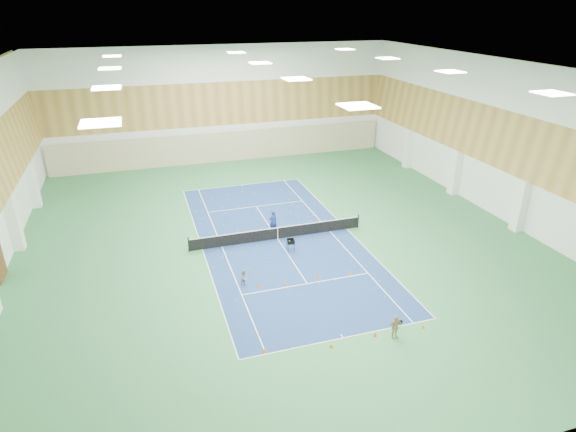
{
  "coord_description": "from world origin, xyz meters",
  "views": [
    {
      "loc": [
        -8.77,
        -30.13,
        15.84
      ],
      "look_at": [
        0.61,
        -0.56,
        2.0
      ],
      "focal_mm": 30.0,
      "sensor_mm": 36.0,
      "label": 1
    }
  ],
  "objects": [
    {
      "name": "back_curtain",
      "position": [
        0.0,
        19.75,
        1.6
      ],
      "size": [
        35.4,
        0.16,
        3.2
      ],
      "primitive_type": "cube",
      "color": "#C6B793",
      "rests_on": "ground"
    },
    {
      "name": "court_surface",
      "position": [
        0.0,
        0.0,
        0.01
      ],
      "size": [
        10.97,
        23.77,
        0.01
      ],
      "primitive_type": "cube",
      "color": "navy",
      "rests_on": "ground"
    },
    {
      "name": "child_apron",
      "position": [
        2.54,
        -12.61,
        0.66
      ],
      "size": [
        0.78,
        0.34,
        1.32
      ],
      "primitive_type": "imported",
      "rotation": [
        0.0,
        0.0,
        -0.02
      ],
      "color": "tan",
      "rests_on": "ground"
    },
    {
      "name": "ball_cart",
      "position": [
        0.34,
        -2.02,
        0.45
      ],
      "size": [
        0.57,
        0.57,
        0.9
      ],
      "primitive_type": null,
      "rotation": [
        0.0,
        0.0,
        -0.12
      ],
      "color": "black",
      "rests_on": "ground"
    },
    {
      "name": "door_left_b",
      "position": [
        -17.92,
        0.0,
        1.1
      ],
      "size": [
        0.08,
        1.8,
        2.2
      ],
      "primitive_type": "cube",
      "color": "#593319",
      "rests_on": "ground"
    },
    {
      "name": "cone_svc_b",
      "position": [
        -1.3,
        -5.95,
        0.12
      ],
      "size": [
        0.22,
        0.22,
        0.25
      ],
      "primitive_type": "cone",
      "color": "orange",
      "rests_on": "ground"
    },
    {
      "name": "ground",
      "position": [
        0.0,
        0.0,
        0.0
      ],
      "size": [
        40.0,
        40.0,
        0.0
      ],
      "primitive_type": "plane",
      "color": "#2F6F40",
      "rests_on": "ground"
    },
    {
      "name": "tennis_balls_scatter",
      "position": [
        0.0,
        0.0,
        0.05
      ],
      "size": [
        10.57,
        22.77,
        0.07
      ],
      "primitive_type": null,
      "color": "#C1CE23",
      "rests_on": "ground"
    },
    {
      "name": "cone_svc_c",
      "position": [
        0.91,
        -5.85,
        0.11
      ],
      "size": [
        0.2,
        0.2,
        0.22
      ],
      "primitive_type": "cone",
      "color": "#FF410D",
      "rests_on": "ground"
    },
    {
      "name": "cone_base_c",
      "position": [
        1.64,
        -12.24,
        0.11
      ],
      "size": [
        0.2,
        0.2,
        0.22
      ],
      "primitive_type": "cone",
      "color": "#E5400C",
      "rests_on": "ground"
    },
    {
      "name": "ceiling_light_grid",
      "position": [
        0.0,
        0.0,
        11.92
      ],
      "size": [
        21.4,
        25.4,
        0.06
      ],
      "primitive_type": null,
      "color": "white",
      "rests_on": "room_shell"
    },
    {
      "name": "child_court",
      "position": [
        -3.71,
        -5.39,
        0.53
      ],
      "size": [
        0.64,
        0.58,
        1.06
      ],
      "primitive_type": "imported",
      "rotation": [
        0.0,
        0.0,
        0.44
      ],
      "color": "gray",
      "rests_on": "ground"
    },
    {
      "name": "cone_svc_a",
      "position": [
        -2.95,
        -5.82,
        0.11
      ],
      "size": [
        0.2,
        0.2,
        0.22
      ],
      "primitive_type": "cone",
      "color": "#E7580C",
      "rests_on": "ground"
    },
    {
      "name": "cone_base_a",
      "position": [
        -4.15,
        -11.73,
        0.12
      ],
      "size": [
        0.23,
        0.23,
        0.25
      ],
      "primitive_type": "cone",
      "color": "orange",
      "rests_on": "ground"
    },
    {
      "name": "coach",
      "position": [
        -0.04,
        1.09,
        0.91
      ],
      "size": [
        0.76,
        0.6,
        1.83
      ],
      "primitive_type": "imported",
      "rotation": [
        0.0,
        0.0,
        3.42
      ],
      "color": "navy",
      "rests_on": "ground"
    },
    {
      "name": "cone_base_d",
      "position": [
        4.39,
        -12.41,
        0.1
      ],
      "size": [
        0.19,
        0.19,
        0.21
      ],
      "primitive_type": "cone",
      "color": "#E7520C",
      "rests_on": "ground"
    },
    {
      "name": "wood_cladding",
      "position": [
        0.0,
        0.0,
        8.0
      ],
      "size": [
        36.0,
        40.0,
        8.0
      ],
      "primitive_type": null,
      "color": "#B58843",
      "rests_on": "room_shell"
    },
    {
      "name": "cone_svc_d",
      "position": [
        3.01,
        -6.18,
        0.09
      ],
      "size": [
        0.17,
        0.17,
        0.19
      ],
      "primitive_type": "cone",
      "color": "orange",
      "rests_on": "ground"
    },
    {
      "name": "room_shell",
      "position": [
        0.0,
        0.0,
        6.0
      ],
      "size": [
        36.0,
        40.0,
        12.0
      ],
      "primitive_type": null,
      "color": "white",
      "rests_on": "ground"
    },
    {
      "name": "cone_base_b",
      "position": [
        -0.85,
        -12.36,
        0.11
      ],
      "size": [
        0.2,
        0.2,
        0.22
      ],
      "primitive_type": "cone",
      "color": "#F4520C",
      "rests_on": "ground"
    },
    {
      "name": "tennis_net",
      "position": [
        0.0,
        0.0,
        0.55
      ],
      "size": [
        12.8,
        0.1,
        1.1
      ],
      "primitive_type": null,
      "color": "black",
      "rests_on": "ground"
    }
  ]
}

